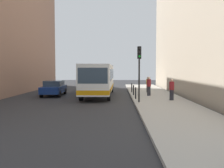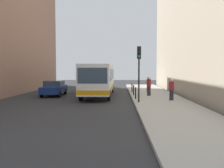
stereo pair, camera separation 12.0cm
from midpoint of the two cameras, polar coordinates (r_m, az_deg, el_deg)
The scene contains 13 objects.
ground_plane at distance 20.61m, azimuth -4.08°, elevation -3.87°, with size 80.00×80.00×0.00m, color #2D2D30.
sidewalk at distance 20.77m, azimuth 10.95°, elevation -3.66°, with size 4.40×40.00×0.15m, color #ADA89E.
building_right at distance 26.76m, azimuth 23.20°, elevation 15.69°, with size 7.00×32.00×16.85m, color #B2A38C.
bus at distance 24.69m, azimuth -2.79°, elevation 1.35°, with size 2.62×11.04×3.00m.
car_beside_bus at distance 25.39m, azimuth -12.74°, elevation -0.80°, with size 1.98×4.46×1.48m.
car_behind_bus at distance 35.34m, azimuth -2.53°, elevation 0.43°, with size 2.09×4.51×1.48m.
traffic_light at distance 18.76m, azimuth 6.26°, elevation 4.60°, with size 0.28×0.33×4.10m.
bollard_near at distance 20.99m, azimuth 5.47°, elevation -2.03°, with size 0.11×0.11×0.95m, color black.
bollard_mid at distance 23.92m, azimuth 5.00°, elevation -1.37°, with size 0.11×0.11×0.95m, color black.
bollard_far at distance 26.86m, azimuth 4.63°, elevation -0.85°, with size 0.11×0.11×0.95m, color black.
pedestrian_near_signal at distance 20.47m, azimuth 13.39°, elevation -1.23°, with size 0.38×0.38×1.68m.
pedestrian_mid_sidewalk at distance 23.59m, azimuth 8.44°, elevation -0.49°, with size 0.38×0.38×1.74m.
pedestrian_far_sidewalk at distance 27.06m, azimuth 8.27°, elevation -0.13°, with size 0.38×0.38×1.63m.
Camera 2 is at (2.10, -20.34, 2.60)m, focal length 40.71 mm.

